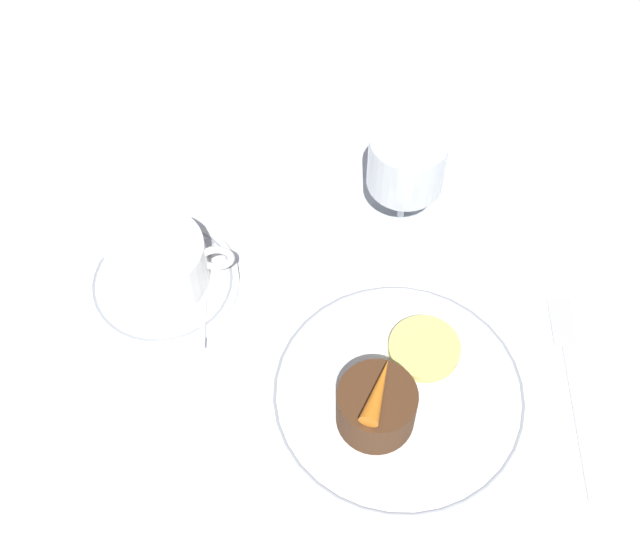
{
  "coord_description": "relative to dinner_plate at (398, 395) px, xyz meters",
  "views": [
    {
      "loc": [
        -0.09,
        -0.36,
        0.74
      ],
      "look_at": [
        -0.05,
        0.09,
        0.04
      ],
      "focal_mm": 50.0,
      "sensor_mm": 36.0,
      "label": 1
    }
  ],
  "objects": [
    {
      "name": "wine_glass",
      "position": [
        0.03,
        0.2,
        0.07
      ],
      "size": [
        0.07,
        0.07,
        0.12
      ],
      "color": "silver",
      "rests_on": "ground_plane"
    },
    {
      "name": "spoon",
      "position": [
        -0.17,
        0.14,
        0.0
      ],
      "size": [
        0.02,
        0.12,
        0.0
      ],
      "color": "silver",
      "rests_on": "saucer"
    },
    {
      "name": "dessert_cake",
      "position": [
        -0.02,
        -0.02,
        0.03
      ],
      "size": [
        0.07,
        0.07,
        0.05
      ],
      "color": "#4C2D19",
      "rests_on": "dinner_plate"
    },
    {
      "name": "pineapple_slice",
      "position": [
        0.03,
        0.04,
        0.01
      ],
      "size": [
        0.07,
        0.07,
        0.01
      ],
      "color": "#EFE075",
      "rests_on": "dinner_plate"
    },
    {
      "name": "ground_plane",
      "position": [
        -0.01,
        0.02,
        -0.01
      ],
      "size": [
        3.0,
        3.0,
        0.0
      ],
      "primitive_type": "plane",
      "color": "white"
    },
    {
      "name": "dinner_plate",
      "position": [
        0.0,
        0.0,
        0.0
      ],
      "size": [
        0.24,
        0.24,
        0.01
      ],
      "color": "white",
      "rests_on": "ground_plane"
    },
    {
      "name": "coffee_cup",
      "position": [
        -0.21,
        0.14,
        0.03
      ],
      "size": [
        0.12,
        0.09,
        0.06
      ],
      "color": "white",
      "rests_on": "saucer"
    },
    {
      "name": "fork",
      "position": [
        0.16,
        0.02,
        -0.01
      ],
      "size": [
        0.03,
        0.2,
        0.01
      ],
      "color": "silver",
      "rests_on": "ground_plane"
    },
    {
      "name": "saucer",
      "position": [
        -0.21,
        0.14,
        -0.0
      ],
      "size": [
        0.15,
        0.15,
        0.01
      ],
      "color": "white",
      "rests_on": "ground_plane"
    },
    {
      "name": "carrot_garnish",
      "position": [
        -0.02,
        -0.02,
        0.06
      ],
      "size": [
        0.04,
        0.06,
        0.02
      ],
      "color": "orange",
      "rests_on": "dessert_cake"
    }
  ]
}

